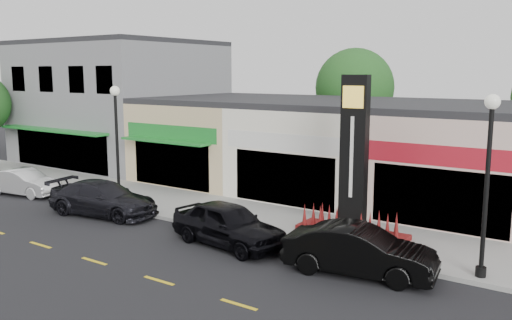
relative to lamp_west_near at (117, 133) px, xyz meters
The scene contains 15 objects.
ground 9.07m from the lamp_west_near, 17.35° to the right, with size 120.00×120.00×0.00m, color black.
sidewalk 8.89m from the lamp_west_near, 13.02° to the left, with size 52.00×4.30×0.15m, color gray.
curb 8.70m from the lamp_west_near, ahead, with size 52.00×0.20×0.15m, color gray.
building_grey_2story 13.45m from the lamp_west_near, 138.08° to the left, with size 12.00×10.95×8.30m.
shop_beige 9.04m from the lamp_west_near, 93.19° to the left, with size 7.00×10.85×4.80m.
shop_cream 11.13m from the lamp_west_near, 54.08° to the left, with size 7.00×10.01×4.80m.
shop_pink_w 16.25m from the lamp_west_near, 33.61° to the left, with size 7.00×10.01×4.80m.
tree_rear_west 17.55m from the lamp_west_near, 76.76° to the left, with size 5.20×5.20×7.83m.
lamp_west_near is the anchor object (origin of this frame).
lamp_east_near 16.00m from the lamp_west_near, ahead, with size 0.44×0.44×5.47m.
pylon_sign 11.19m from the lamp_west_near, ahead, with size 4.20×1.30×6.00m.
car_white_van 6.66m from the lamp_west_near, 169.76° to the right, with size 4.07×1.42×1.34m, color white.
car_dark_sedan 3.10m from the lamp_west_near, 68.48° to the right, with size 5.14×2.09×1.49m, color black.
car_black_sedan 8.26m from the lamp_west_near, 11.87° to the right, with size 4.67×1.88×1.59m, color black.
car_black_conv 13.14m from the lamp_west_near, ahead, with size 4.68×1.63×1.54m, color black.
Camera 1 is at (11.27, -14.13, 6.24)m, focal length 38.00 mm.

